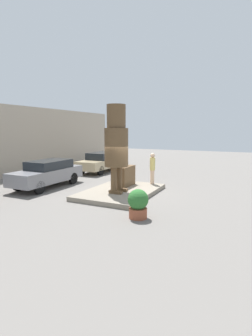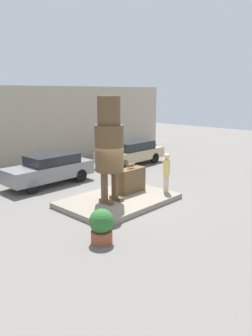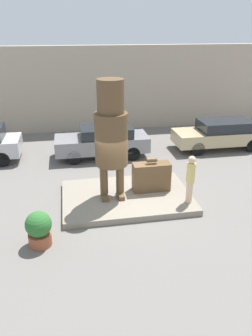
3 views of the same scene
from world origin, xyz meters
name	(u,v)px [view 1 (image 1 of 3)]	position (x,y,z in m)	size (l,w,h in m)	color
ground_plane	(121,194)	(0.00, 0.00, 0.00)	(60.00, 60.00, 0.00)	slate
pedestal	(121,192)	(0.00, 0.00, 0.11)	(4.77, 3.25, 0.22)	gray
statue_figure	(116,142)	(-0.55, -0.03, 2.72)	(1.15, 1.15, 4.26)	brown
giant_suitcase	(126,176)	(0.99, 0.22, 0.78)	(1.41, 0.56, 1.32)	brown
tourist	(152,167)	(2.09, -0.94, 1.19)	(0.30, 0.30, 1.77)	beige
parked_car_grey	(48,173)	(-0.36, 4.57, 0.83)	(4.55, 1.72, 1.54)	gray
parked_car_tan	(102,161)	(5.89, 4.68, 0.82)	(4.78, 1.80, 1.52)	tan
planter_pot	(138,203)	(-3.04, -2.26, 0.58)	(0.78, 0.78, 1.11)	brown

